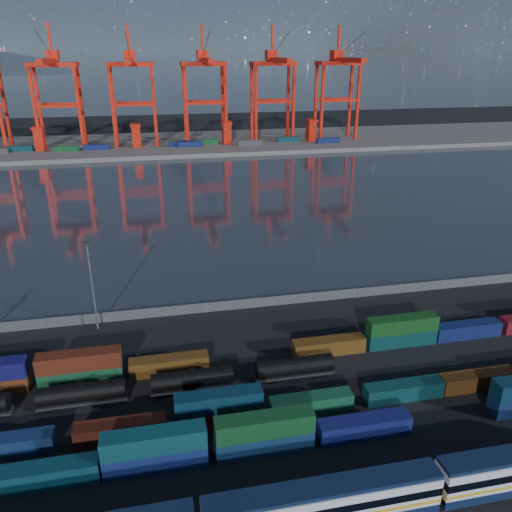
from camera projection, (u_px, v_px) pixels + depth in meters
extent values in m
plane|color=black|center=(298.00, 397.00, 72.10)|extent=(700.00, 700.00, 0.00)
plane|color=#282F3A|center=(211.00, 200.00, 167.08)|extent=(700.00, 700.00, 0.00)
cube|color=#514F4C|center=(186.00, 144.00, 261.69)|extent=(700.00, 70.00, 2.00)
cone|color=#1E2630|center=(342.00, 0.00, 1559.49)|extent=(960.00, 960.00, 380.00)
cone|color=#1E2630|center=(441.00, 16.00, 1640.52)|extent=(840.00, 840.00, 300.00)
cube|color=silver|center=(323.00, 503.00, 51.80)|extent=(25.34, 3.04, 3.85)
cube|color=#0E1A34|center=(325.00, 487.00, 50.96)|extent=(25.34, 2.74, 0.51)
cube|color=gold|center=(323.00, 509.00, 52.11)|extent=(25.36, 3.13, 0.36)
cube|color=black|center=(324.00, 500.00, 51.64)|extent=(25.36, 3.13, 1.01)
cube|color=black|center=(400.00, 507.00, 54.45)|extent=(3.04, 2.03, 0.71)
cube|color=black|center=(467.00, 494.00, 56.00)|extent=(3.04, 2.03, 0.71)
cube|color=#0D3747|center=(44.00, 475.00, 57.23)|extent=(12.33, 2.51, 2.67)
cube|color=navy|center=(156.00, 458.00, 59.60)|extent=(12.33, 2.51, 2.67)
cube|color=#0E4049|center=(154.00, 441.00, 58.58)|extent=(12.33, 2.51, 2.67)
cube|color=navy|center=(264.00, 442.00, 62.10)|extent=(12.33, 2.51, 2.67)
cube|color=#134922|center=(265.00, 425.00, 61.08)|extent=(12.33, 2.51, 2.67)
cube|color=navy|center=(364.00, 427.00, 64.59)|extent=(12.33, 2.51, 2.67)
cube|color=navy|center=(5.00, 446.00, 61.54)|extent=(11.65, 2.37, 2.52)
cube|color=#541C10|center=(121.00, 430.00, 64.16)|extent=(11.65, 2.37, 2.52)
cube|color=#570D13|center=(219.00, 416.00, 66.55)|extent=(11.65, 2.37, 2.52)
cube|color=#0C2B3F|center=(219.00, 401.00, 65.59)|extent=(11.65, 2.37, 2.52)
cube|color=#155131|center=(311.00, 403.00, 68.96)|extent=(11.65, 2.37, 2.52)
cube|color=#0C393F|center=(403.00, 391.00, 71.55)|extent=(11.65, 2.37, 2.52)
cube|color=#583311|center=(477.00, 380.00, 73.78)|extent=(11.65, 2.37, 2.52)
cube|color=#144D2A|center=(81.00, 375.00, 74.86)|extent=(12.15, 2.47, 2.63)
cube|color=#592111|center=(79.00, 360.00, 73.85)|extent=(12.15, 2.47, 2.63)
cube|color=#5D3812|center=(169.00, 365.00, 77.32)|extent=(12.15, 2.47, 2.63)
cube|color=#5D3B12|center=(329.00, 346.00, 82.20)|extent=(12.15, 2.47, 2.63)
cube|color=#0B383B|center=(401.00, 338.00, 84.62)|extent=(12.15, 2.47, 2.63)
cube|color=#134A18|center=(402.00, 324.00, 83.61)|extent=(12.15, 2.47, 2.63)
cube|color=#101C51|center=(467.00, 330.00, 86.96)|extent=(12.15, 2.47, 2.63)
cylinder|color=black|center=(82.00, 392.00, 69.83)|extent=(11.86, 2.64, 2.64)
cylinder|color=black|center=(80.00, 384.00, 69.27)|extent=(0.73, 0.73, 0.46)
cube|color=black|center=(83.00, 401.00, 70.39)|extent=(12.31, 1.82, 0.36)
cube|color=black|center=(53.00, 407.00, 69.76)|extent=(2.28, 1.64, 0.55)
cube|color=black|center=(113.00, 399.00, 71.30)|extent=(2.28, 1.64, 0.55)
cylinder|color=black|center=(192.00, 379.00, 72.74)|extent=(11.86, 2.64, 2.64)
cylinder|color=black|center=(192.00, 370.00, 72.18)|extent=(0.73, 0.73, 0.46)
cube|color=black|center=(193.00, 387.00, 73.30)|extent=(12.31, 1.82, 0.36)
cube|color=black|center=(165.00, 393.00, 72.67)|extent=(2.28, 1.64, 0.55)
cube|color=black|center=(221.00, 386.00, 74.21)|extent=(2.28, 1.64, 0.55)
cylinder|color=black|center=(295.00, 366.00, 75.65)|extent=(11.86, 2.64, 2.64)
cylinder|color=black|center=(295.00, 358.00, 75.09)|extent=(0.73, 0.73, 0.46)
cube|color=black|center=(294.00, 374.00, 76.21)|extent=(12.31, 1.82, 0.36)
cube|color=black|center=(268.00, 379.00, 75.58)|extent=(2.28, 1.64, 0.55)
cube|color=black|center=(320.00, 373.00, 77.12)|extent=(2.28, 1.64, 0.55)
cube|color=#595B5E|center=(258.00, 302.00, 97.05)|extent=(160.00, 0.06, 2.00)
cylinder|color=slate|center=(40.00, 323.00, 89.50)|extent=(0.12, 0.12, 2.20)
cylinder|color=slate|center=(98.00, 318.00, 91.37)|extent=(0.12, 0.12, 2.20)
cylinder|color=slate|center=(154.00, 312.00, 93.25)|extent=(0.12, 0.12, 2.20)
cylinder|color=slate|center=(207.00, 307.00, 95.13)|extent=(0.12, 0.12, 2.20)
cylinder|color=slate|center=(258.00, 302.00, 97.01)|extent=(0.12, 0.12, 2.20)
cylinder|color=slate|center=(307.00, 297.00, 98.88)|extent=(0.12, 0.12, 2.20)
cylinder|color=slate|center=(355.00, 293.00, 100.76)|extent=(0.12, 0.12, 2.20)
cylinder|color=slate|center=(400.00, 288.00, 102.64)|extent=(0.12, 0.12, 2.20)
cylinder|color=slate|center=(444.00, 284.00, 104.52)|extent=(0.12, 0.12, 2.20)
cylinder|color=slate|center=(487.00, 280.00, 106.40)|extent=(0.12, 0.12, 2.20)
cylinder|color=slate|center=(92.00, 289.00, 86.92)|extent=(0.36, 0.36, 16.00)
cube|color=black|center=(86.00, 244.00, 83.75)|extent=(1.60, 0.40, 0.60)
cube|color=red|center=(0.00, 112.00, 229.01)|extent=(1.43, 1.43, 40.20)
cube|color=red|center=(6.00, 109.00, 238.71)|extent=(1.43, 1.43, 40.20)
cube|color=red|center=(35.00, 111.00, 231.89)|extent=(1.43, 1.43, 40.20)
cube|color=red|center=(40.00, 109.00, 241.59)|extent=(1.43, 1.43, 40.20)
cube|color=red|center=(79.00, 110.00, 235.59)|extent=(1.43, 1.43, 40.20)
cube|color=red|center=(82.00, 108.00, 245.28)|extent=(1.43, 1.43, 40.20)
cube|color=red|center=(57.00, 106.00, 232.97)|extent=(19.65, 1.25, 1.25)
cube|color=red|center=(60.00, 104.00, 242.67)|extent=(19.65, 1.25, 1.25)
cube|color=red|center=(53.00, 65.00, 230.90)|extent=(22.34, 12.51, 1.97)
cube|color=red|center=(48.00, 61.00, 220.52)|extent=(2.68, 42.88, 2.23)
cube|color=red|center=(53.00, 55.00, 232.59)|extent=(5.36, 7.15, 4.47)
cube|color=red|center=(50.00, 39.00, 228.41)|extent=(1.07, 1.07, 14.29)
cylinder|color=black|center=(45.00, 46.00, 216.18)|extent=(0.21, 36.77, 12.13)
cube|color=red|center=(113.00, 110.00, 238.47)|extent=(1.43, 1.43, 40.20)
cube|color=red|center=(114.00, 107.00, 248.17)|extent=(1.43, 1.43, 40.20)
cube|color=red|center=(155.00, 109.00, 242.16)|extent=(1.43, 1.43, 40.20)
cube|color=red|center=(154.00, 106.00, 251.86)|extent=(1.43, 1.43, 40.20)
cube|color=red|center=(133.00, 105.00, 239.54)|extent=(19.65, 1.25, 1.25)
cube|color=red|center=(134.00, 103.00, 249.24)|extent=(19.65, 1.25, 1.25)
cube|color=red|center=(130.00, 64.00, 237.47)|extent=(22.34, 12.51, 1.97)
cube|color=red|center=(129.00, 61.00, 227.09)|extent=(2.68, 42.88, 2.23)
cube|color=red|center=(130.00, 55.00, 239.17)|extent=(5.36, 7.15, 4.47)
cube|color=red|center=(128.00, 40.00, 234.99)|extent=(1.07, 1.07, 14.29)
cylinder|color=black|center=(128.00, 46.00, 222.76)|extent=(0.21, 36.77, 12.13)
cube|color=red|center=(186.00, 108.00, 245.04)|extent=(1.43, 1.43, 40.20)
cube|color=red|center=(185.00, 106.00, 254.74)|extent=(1.43, 1.43, 40.20)
cube|color=red|center=(226.00, 107.00, 248.73)|extent=(1.43, 1.43, 40.20)
cube|color=red|center=(223.00, 105.00, 258.43)|extent=(1.43, 1.43, 40.20)
cube|color=red|center=(206.00, 103.00, 246.12)|extent=(19.65, 1.25, 1.25)
cube|color=red|center=(204.00, 101.00, 255.81)|extent=(19.65, 1.25, 1.25)
cube|color=red|center=(203.00, 64.00, 244.04)|extent=(22.34, 12.51, 1.97)
cube|color=red|center=(206.00, 60.00, 233.66)|extent=(2.68, 42.88, 2.23)
cube|color=red|center=(202.00, 55.00, 245.74)|extent=(5.36, 7.15, 4.47)
cube|color=red|center=(202.00, 40.00, 241.56)|extent=(1.07, 1.07, 14.29)
cylinder|color=black|center=(206.00, 46.00, 229.33)|extent=(0.21, 36.77, 12.13)
cube|color=red|center=(256.00, 106.00, 251.61)|extent=(1.43, 1.43, 40.20)
cube|color=red|center=(252.00, 104.00, 261.31)|extent=(1.43, 1.43, 40.20)
cube|color=red|center=(293.00, 106.00, 255.30)|extent=(1.43, 1.43, 40.20)
cube|color=red|center=(288.00, 104.00, 265.00)|extent=(1.43, 1.43, 40.20)
cube|color=red|center=(275.00, 102.00, 252.69)|extent=(19.65, 1.25, 1.25)
cube|color=red|center=(270.00, 100.00, 262.39)|extent=(19.65, 1.25, 1.25)
cube|color=red|center=(273.00, 63.00, 250.62)|extent=(22.34, 12.51, 1.97)
cube|color=red|center=(278.00, 60.00, 240.23)|extent=(2.68, 42.88, 2.23)
cube|color=red|center=(271.00, 55.00, 252.31)|extent=(5.36, 7.15, 4.47)
cube|color=red|center=(272.00, 40.00, 248.13)|extent=(1.07, 1.07, 14.29)
cylinder|color=black|center=(279.00, 46.00, 235.90)|extent=(0.21, 36.77, 12.13)
cube|color=red|center=(322.00, 105.00, 258.19)|extent=(1.43, 1.43, 40.20)
cube|color=red|center=(316.00, 103.00, 267.88)|extent=(1.43, 1.43, 40.20)
cube|color=red|center=(358.00, 104.00, 261.88)|extent=(1.43, 1.43, 40.20)
cube|color=red|center=(350.00, 102.00, 271.57)|extent=(1.43, 1.43, 40.20)
cube|color=red|center=(340.00, 101.00, 259.26)|extent=(19.65, 1.25, 1.25)
cube|color=red|center=(333.00, 99.00, 268.96)|extent=(19.65, 1.25, 1.25)
cube|color=red|center=(339.00, 63.00, 257.19)|extent=(22.34, 12.51, 1.97)
cube|color=red|center=(347.00, 60.00, 246.81)|extent=(2.68, 42.88, 2.23)
cube|color=red|center=(337.00, 55.00, 258.88)|extent=(5.36, 7.15, 4.47)
cube|color=red|center=(339.00, 41.00, 254.70)|extent=(1.07, 1.07, 14.29)
cylinder|color=black|center=(349.00, 46.00, 242.47)|extent=(0.21, 36.77, 12.13)
cube|color=navy|center=(190.00, 144.00, 247.07)|extent=(12.00, 2.44, 2.60)
cube|color=navy|center=(328.00, 140.00, 256.95)|extent=(12.00, 2.44, 2.60)
cube|color=navy|center=(181.00, 144.00, 247.53)|extent=(12.00, 2.44, 2.60)
cube|color=#0C3842|center=(20.00, 149.00, 235.49)|extent=(12.00, 2.44, 2.60)
cube|color=#3F4244|center=(249.00, 143.00, 250.86)|extent=(12.00, 2.44, 2.60)
cube|color=#144C23|center=(66.00, 149.00, 235.67)|extent=(12.00, 2.44, 2.60)
cube|color=navy|center=(96.00, 147.00, 239.42)|extent=(12.00, 2.44, 2.60)
cube|color=#144C23|center=(206.00, 142.00, 253.04)|extent=(12.00, 2.44, 2.60)
cube|color=#0C3842|center=(288.00, 139.00, 260.54)|extent=(12.00, 2.44, 2.60)
cube|color=red|center=(40.00, 140.00, 237.20)|extent=(4.00, 6.00, 10.00)
cube|color=red|center=(38.00, 128.00, 235.10)|extent=(5.00, 7.00, 1.20)
cube|color=red|center=(136.00, 137.00, 245.65)|extent=(4.00, 6.00, 10.00)
cube|color=red|center=(135.00, 125.00, 243.55)|extent=(5.00, 7.00, 1.20)
cube|color=red|center=(227.00, 134.00, 254.10)|extent=(4.00, 6.00, 10.00)
cube|color=red|center=(226.00, 123.00, 252.00)|extent=(5.00, 7.00, 1.20)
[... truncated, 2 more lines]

